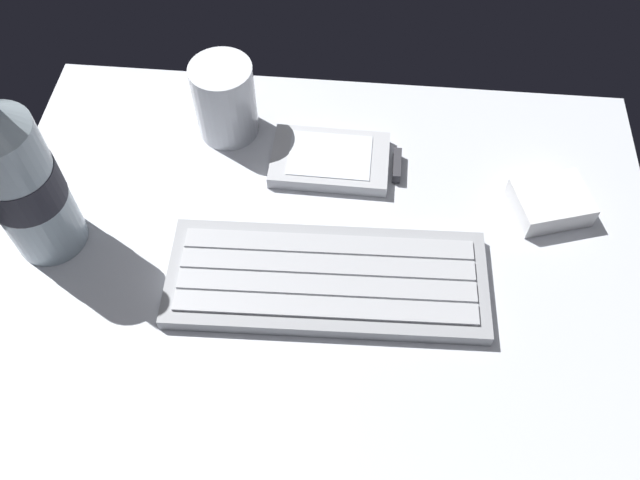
% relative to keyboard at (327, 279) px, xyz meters
% --- Properties ---
extents(ground_plane, '(0.64, 0.48, 0.03)m').
position_rel_keyboard_xyz_m(ground_plane, '(-0.01, 0.03, -0.02)').
color(ground_plane, silver).
extents(keyboard, '(0.29, 0.12, 0.02)m').
position_rel_keyboard_xyz_m(keyboard, '(0.00, 0.00, 0.00)').
color(keyboard, '#93969B').
rests_on(keyboard, ground_plane).
extents(handheld_device, '(0.13, 0.08, 0.02)m').
position_rel_keyboard_xyz_m(handheld_device, '(-0.00, 0.14, -0.00)').
color(handheld_device, '#B7BABF').
rests_on(handheld_device, ground_plane).
extents(juice_cup, '(0.06, 0.06, 0.09)m').
position_rel_keyboard_xyz_m(juice_cup, '(-0.12, 0.18, 0.03)').
color(juice_cup, silver).
rests_on(juice_cup, ground_plane).
extents(water_bottle, '(0.07, 0.07, 0.21)m').
position_rel_keyboard_xyz_m(water_bottle, '(-0.27, 0.03, 0.08)').
color(water_bottle, silver).
rests_on(water_bottle, ground_plane).
extents(charger_block, '(0.08, 0.07, 0.02)m').
position_rel_keyboard_xyz_m(charger_block, '(0.21, 0.10, 0.00)').
color(charger_block, white).
rests_on(charger_block, ground_plane).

